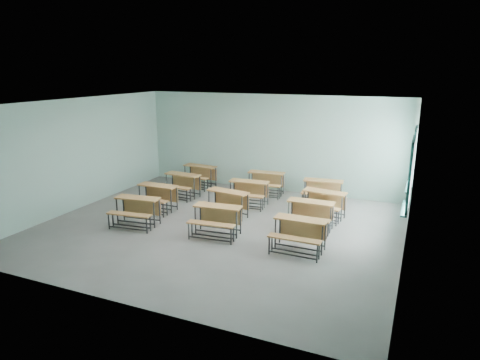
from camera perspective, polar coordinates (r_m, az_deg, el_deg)
The scene contains 13 objects.
room at distance 10.72m, azimuth -2.50°, elevation 1.65°, with size 9.04×8.04×3.24m.
desk_unit_r0c0 at distance 11.50m, azimuth -13.69°, elevation -3.56°, with size 1.27×0.93×0.74m.
desk_unit_r0c1 at distance 10.53m, azimuth -3.18°, elevation -4.85°, with size 1.25×0.90×0.74m.
desk_unit_r0c2 at distance 9.74m, azimuth 7.88°, elevation -6.63°, with size 1.19×0.80×0.74m.
desk_unit_r1c0 at distance 12.59m, azimuth -11.15°, elevation -1.82°, with size 1.18×0.80×0.74m.
desk_unit_r1c1 at distance 11.77m, azimuth -1.88°, elevation -2.71°, with size 1.27×0.94×0.74m.
desk_unit_r1c2 at distance 11.01m, azimuth 9.28°, elevation -4.15°, with size 1.19×0.81×0.74m.
desk_unit_r2c0 at distance 13.78m, azimuth -7.87°, elevation -0.25°, with size 1.24×0.89×0.74m.
desk_unit_r2c1 at distance 12.78m, azimuth 1.07°, elevation -1.29°, with size 1.23×0.87×0.74m.
desk_unit_r2c2 at distance 11.95m, azimuth 11.02°, elevation -2.71°, with size 1.26×0.93×0.74m.
desk_unit_r3c0 at distance 14.89m, azimuth -5.55°, elevation 0.95°, with size 1.25×0.90×0.74m.
desk_unit_r3c1 at distance 13.90m, azimuth 3.42°, elevation -0.00°, with size 1.24×0.88×0.74m.
desk_unit_r3c2 at distance 13.13m, azimuth 10.97°, elevation -1.13°, with size 1.26×0.92×0.74m.
Camera 1 is at (4.64, -9.36, 4.01)m, focal length 32.00 mm.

